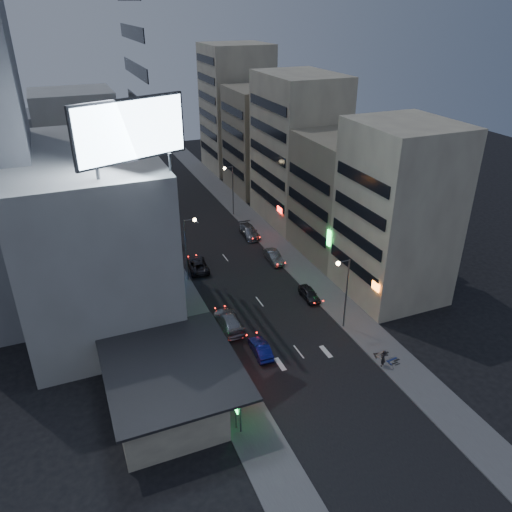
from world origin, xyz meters
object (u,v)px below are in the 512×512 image
parked_car_left (198,265)px  person (383,358)px  parked_car_right_near (309,294)px  road_car_silver (229,321)px  scooter_silver_a (393,352)px  scooter_black_b (387,347)px  road_car_blue (261,348)px  parked_car_right_mid (273,257)px  parked_car_right_far (249,231)px  scooter_black_a (398,357)px  scooter_blue (397,352)px  scooter_silver_b (385,345)px

parked_car_left → person: bearing=117.7°
parked_car_right_near → road_car_silver: (-10.60, -1.88, 0.17)m
scooter_silver_a → scooter_black_b: size_ratio=0.84×
person → road_car_blue: bearing=-63.1°
road_car_blue → road_car_silver: (-1.37, 5.42, 0.15)m
parked_car_right_near → road_car_blue: bearing=-138.8°
parked_car_right_mid → parked_car_right_far: parked_car_right_far is taller
parked_car_right_mid → scooter_black_a: 23.76m
parked_car_right_mid → person: (0.70, -23.60, 0.29)m
scooter_blue → parked_car_right_near: bearing=4.4°
scooter_silver_a → scooter_blue: bearing=-135.7°
parked_car_right_mid → road_car_blue: bearing=-116.5°
parked_car_left → scooter_black_a: parked_car_left is taller
scooter_black_a → parked_car_left: bearing=22.3°
road_car_silver → parked_car_right_near: bearing=-167.5°
parked_car_right_mid → scooter_silver_b: bearing=-82.5°
scooter_blue → scooter_silver_b: (-0.39, 1.33, 0.05)m
parked_car_right_far → road_car_blue: size_ratio=1.29×
parked_car_right_mid → parked_car_left: size_ratio=0.85×
scooter_silver_a → scooter_silver_b: scooter_silver_b is taller
parked_car_left → parked_car_right_far: bearing=-140.0°
road_car_blue → scooter_black_b: (11.48, -4.65, 0.06)m
road_car_silver → scooter_black_a: size_ratio=3.51×
parked_car_right_near → scooter_black_a: bearing=-77.0°
parked_car_right_far → person: bearing=-84.9°
road_car_blue → road_car_silver: size_ratio=0.72×
road_car_blue → road_car_silver: bearing=-72.0°
person → road_car_silver: bearing=-77.0°
person → parked_car_right_near: bearing=-118.4°
scooter_blue → scooter_black_b: size_ratio=0.95×
road_car_silver → scooter_silver_b: bearing=145.6°
scooter_silver_b → person: bearing=125.4°
scooter_blue → parked_car_right_mid: bearing=-0.8°
scooter_blue → person: bearing=98.3°
parked_car_right_mid → parked_car_left: bearing=172.3°
scooter_black_a → scooter_blue: scooter_blue is taller
scooter_silver_a → road_car_blue: bearing=58.7°
parked_car_right_far → scooter_black_a: bearing=-81.9°
person → scooter_silver_b: person is taller
person → scooter_silver_b: 2.50m
parked_car_right_far → scooter_silver_a: size_ratio=3.12×
person → scooter_black_a: 1.75m
parked_car_left → scooter_blue: size_ratio=2.69×
parked_car_left → parked_car_right_far: 12.24m
road_car_silver → person: bearing=136.8°
parked_car_right_far → scooter_silver_b: (2.32, -30.37, -0.02)m
person → scooter_blue: size_ratio=0.93×
road_car_blue → parked_car_left: bearing=-83.9°
person → scooter_black_b: size_ratio=0.89×
scooter_black_a → scooter_silver_a: scooter_silver_a is taller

